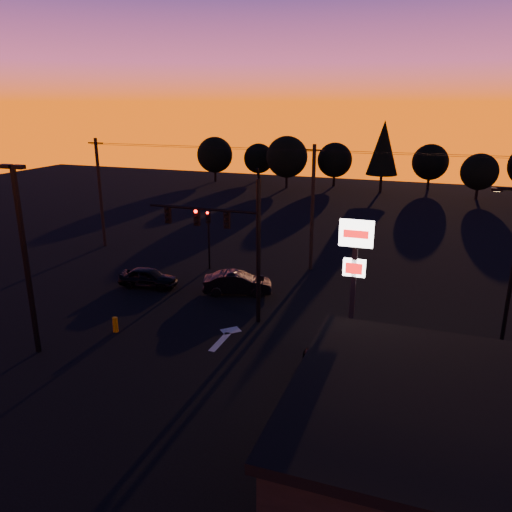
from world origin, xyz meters
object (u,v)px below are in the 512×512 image
(streetlight, at_px, (512,262))
(suv_parked, at_px, (340,378))
(traffic_signal_mast, at_px, (231,234))
(parking_lot_light, at_px, (24,249))
(car_left, at_px, (148,277))
(secondary_signal, at_px, (209,231))
(car_mid, at_px, (237,283))
(pylon_sign, at_px, (355,261))
(bollard, at_px, (115,325))

(streetlight, distance_m, suv_parked, 10.49)
(traffic_signal_mast, relative_size, suv_parked, 1.70)
(parking_lot_light, relative_size, car_left, 2.36)
(parking_lot_light, xyz_separation_m, streetlight, (21.41, 8.50, -0.85))
(traffic_signal_mast, distance_m, secondary_signal, 9.19)
(car_mid, bearing_deg, secondary_signal, 25.65)
(traffic_signal_mast, height_order, secondary_signal, traffic_signal_mast)
(pylon_sign, bearing_deg, parking_lot_light, -162.77)
(parking_lot_light, bearing_deg, car_mid, 59.22)
(bollard, xyz_separation_m, car_mid, (4.05, 7.40, 0.30))
(secondary_signal, xyz_separation_m, car_mid, (3.80, -3.90, -2.15))
(streetlight, xyz_separation_m, suv_parked, (-6.77, -7.09, -3.72))
(traffic_signal_mast, relative_size, parking_lot_light, 0.94)
(traffic_signal_mast, relative_size, bollard, 10.43)
(traffic_signal_mast, xyz_separation_m, suv_parked, (7.24, -5.58, -4.24))
(streetlight, xyz_separation_m, bollard, (-19.15, -5.31, -4.01))
(traffic_signal_mast, height_order, streetlight, traffic_signal_mast)
(parking_lot_light, distance_m, bollard, 6.23)
(bollard, relative_size, car_mid, 0.19)
(secondary_signal, distance_m, car_left, 5.74)
(parking_lot_light, bearing_deg, suv_parked, 5.50)
(secondary_signal, xyz_separation_m, car_left, (-2.20, -4.82, -2.20))
(traffic_signal_mast, height_order, suv_parked, traffic_signal_mast)
(secondary_signal, height_order, bollard, secondary_signal)
(car_left, height_order, car_mid, car_mid)
(car_left, height_order, suv_parked, suv_parked)
(pylon_sign, height_order, car_mid, pylon_sign)
(pylon_sign, height_order, car_left, pylon_sign)
(bollard, xyz_separation_m, suv_parked, (12.38, -1.78, 0.29))
(parking_lot_light, distance_m, suv_parked, 15.40)
(secondary_signal, bearing_deg, car_left, -114.50)
(pylon_sign, relative_size, suv_parked, 1.35)
(traffic_signal_mast, relative_size, car_left, 2.22)
(pylon_sign, distance_m, suv_parked, 5.23)
(parking_lot_light, bearing_deg, secondary_signal, 80.21)
(traffic_signal_mast, bearing_deg, streetlight, 6.14)
(parking_lot_light, height_order, streetlight, parking_lot_light)
(parking_lot_light, height_order, pylon_sign, parking_lot_light)
(secondary_signal, xyz_separation_m, suv_parked, (12.14, -13.08, -2.16))
(traffic_signal_mast, height_order, car_left, traffic_signal_mast)
(traffic_signal_mast, xyz_separation_m, car_mid, (-1.10, 3.59, -4.22))
(car_mid, xyz_separation_m, suv_parked, (8.33, -9.18, -0.01))
(parking_lot_light, distance_m, car_mid, 13.14)
(secondary_signal, bearing_deg, car_mid, -45.72)
(car_mid, bearing_deg, bollard, 132.69)
(bollard, distance_m, car_mid, 8.44)
(parking_lot_light, xyz_separation_m, bollard, (2.26, 3.19, -4.86))
(secondary_signal, relative_size, bollard, 5.29)
(parking_lot_light, xyz_separation_m, pylon_sign, (14.50, 4.50, -0.36))
(bollard, bearing_deg, car_left, 106.78)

